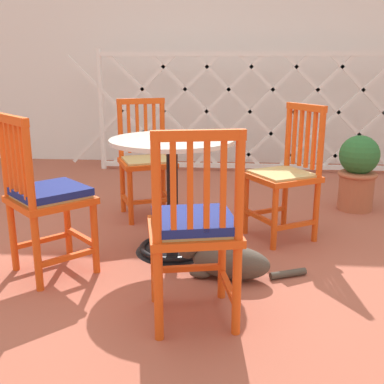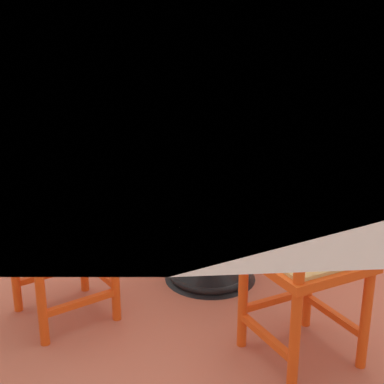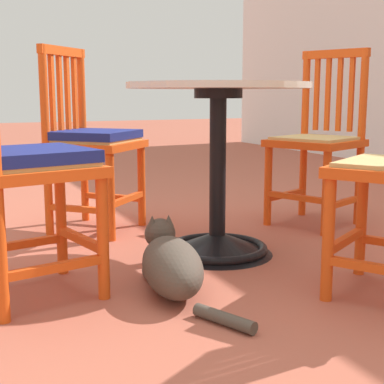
{
  "view_description": "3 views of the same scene",
  "coord_description": "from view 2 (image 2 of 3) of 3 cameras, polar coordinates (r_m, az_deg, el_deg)",
  "views": [
    {
      "loc": [
        0.35,
        -2.53,
        1.15
      ],
      "look_at": [
        0.12,
        0.16,
        0.41
      ],
      "focal_mm": 43.2,
      "sensor_mm": 36.0,
      "label": 1
    },
    {
      "loc": [
        0.29,
        2.76,
        1.31
      ],
      "look_at": [
        0.09,
        0.22,
        0.48
      ],
      "focal_mm": 49.8,
      "sensor_mm": 36.0,
      "label": 2
    },
    {
      "loc": [
        2.09,
        -0.85,
        0.68
      ],
      "look_at": [
        -0.08,
        0.14,
        0.27
      ],
      "focal_mm": 52.68,
      "sensor_mm": 36.0,
      "label": 3
    }
  ],
  "objects": [
    {
      "name": "orange_chair_near_fence",
      "position": [
        3.46,
        -2.77,
        3.54
      ],
      "size": [
        0.47,
        0.47,
        0.91
      ],
      "color": "#E04C14",
      "rests_on": "ground_plane"
    },
    {
      "name": "ground_plane",
      "position": [
        3.07,
        1.34,
        -7.26
      ],
      "size": [
        24.0,
        24.0,
        0.0
      ],
      "primitive_type": "plane",
      "color": "#AD5642"
    },
    {
      "name": "orange_chair_at_corner",
      "position": [
        3.18,
        13.11,
        1.78
      ],
      "size": [
        0.57,
        0.57,
        0.91
      ],
      "color": "#E04C14",
      "rests_on": "ground_plane"
    },
    {
      "name": "orange_chair_by_planter",
      "position": [
        2.41,
        -14.57,
        -3.88
      ],
      "size": [
        0.55,
        0.55,
        0.91
      ],
      "color": "#E04C14",
      "rests_on": "ground_plane"
    },
    {
      "name": "orange_chair_facing_out",
      "position": [
        2.09,
        12.59,
        -7.25
      ],
      "size": [
        0.52,
        0.52,
        0.91
      ],
      "color": "#E04C14",
      "rests_on": "ground_plane"
    },
    {
      "name": "cafe_table",
      "position": [
        2.75,
        2.01,
        -3.88
      ],
      "size": [
        0.76,
        0.76,
        0.73
      ],
      "color": "black",
      "rests_on": "ground_plane"
    },
    {
      "name": "tabby_cat",
      "position": [
        3.13,
        -4.89,
        -4.87
      ],
      "size": [
        0.75,
        0.29,
        0.23
      ],
      "color": "#4C4238",
      "rests_on": "ground_plane"
    }
  ]
}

